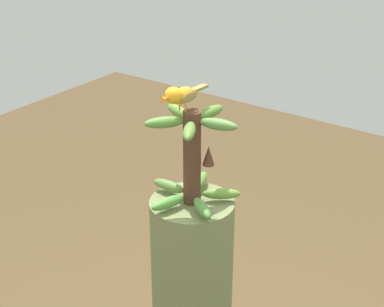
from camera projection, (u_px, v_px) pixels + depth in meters
banana_bunch at (193, 158)px, 1.85m from camera, size 0.29×0.29×0.29m
perched_bird at (179, 95)px, 1.75m from camera, size 0.05×0.19×0.08m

